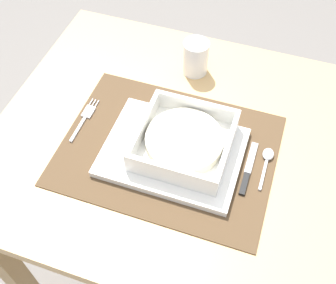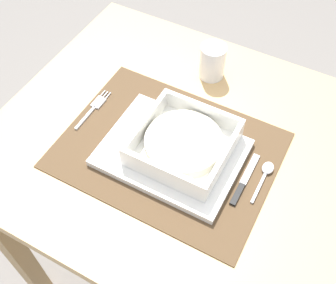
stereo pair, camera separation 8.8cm
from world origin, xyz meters
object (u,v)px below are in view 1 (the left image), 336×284
object	(u,v)px
porridge_bowl	(184,142)
drinking_glass	(195,59)
dining_table	(179,168)
butter_knife	(248,171)
fork	(86,116)
spoon	(267,158)

from	to	relation	value
porridge_bowl	drinking_glass	distance (m)	0.26
dining_table	butter_knife	distance (m)	0.21
porridge_bowl	butter_knife	size ratio (longest dim) A/B	1.41
fork	drinking_glass	world-z (taller)	drinking_glass
fork	drinking_glass	distance (m)	0.30
spoon	butter_knife	size ratio (longest dim) A/B	0.79
porridge_bowl	fork	bearing A→B (deg)	175.03
fork	spoon	world-z (taller)	spoon
porridge_bowl	spoon	bearing A→B (deg)	12.27
spoon	drinking_glass	bearing A→B (deg)	140.63
dining_table	drinking_glass	xyz separation A→B (m)	(-0.03, 0.22, 0.16)
fork	spoon	distance (m)	0.42
dining_table	butter_knife	xyz separation A→B (m)	(0.16, -0.04, 0.13)
porridge_bowl	dining_table	bearing A→B (deg)	119.22
dining_table	porridge_bowl	xyz separation A→B (m)	(0.02, -0.04, 0.16)
spoon	butter_knife	bearing A→B (deg)	-121.72
dining_table	spoon	size ratio (longest dim) A/B	7.75
dining_table	fork	world-z (taller)	fork
dining_table	fork	xyz separation A→B (m)	(-0.22, -0.01, 0.13)
porridge_bowl	fork	world-z (taller)	porridge_bowl
dining_table	butter_knife	size ratio (longest dim) A/B	6.13
dining_table	butter_knife	bearing A→B (deg)	-14.66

